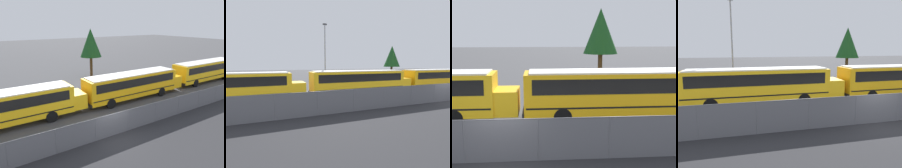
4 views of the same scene
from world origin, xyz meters
The scene contains 6 objects.
ground_plane centered at (0.00, 0.00, 0.00)m, with size 200.00×200.00×0.00m, color #424244.
fence centered at (0.00, 0.00, 0.94)m, with size 93.29×0.07×1.85m.
school_bus_2 centered at (-6.50, 6.06, 1.84)m, with size 13.03×2.53×3.06m.
school_bus_3 centered at (6.77, 5.88, 1.84)m, with size 13.03×2.53×3.06m.
school_bus_4 centered at (20.55, 6.02, 1.84)m, with size 13.03×2.53×3.06m.
tree_1 centered at (7.65, 17.92, 5.37)m, with size 3.36×3.36×7.60m.
Camera 1 is at (-8.42, -12.81, 8.59)m, focal length 35.00 mm.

